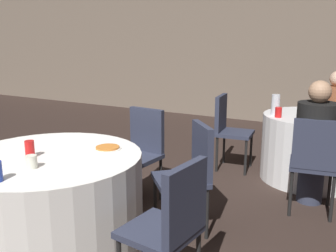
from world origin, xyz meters
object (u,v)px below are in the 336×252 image
Objects in this scene: chair_far_north at (335,118)px; person_black_shirt at (315,145)px; pizza_plate_near at (108,148)px; bottle_far at (275,105)px; table_near at (53,202)px; chair_far_west at (228,125)px; chair_far_south at (314,158)px; chair_near_north at (141,146)px; person_floral_shirt at (332,118)px; table_far at (311,148)px; chair_near_east at (172,221)px; soda_can_red at (30,149)px; chair_near_northeast at (191,168)px.

chair_far_north is 1.72m from person_black_shirt.
bottle_far reaches higher than pizza_plate_near.
table_near is at bearing -116.54° from bottle_far.
person_black_shirt is at bearing 51.27° from chair_far_west.
chair_far_north and chair_far_west have the same top height.
table_near is at bearing -146.46° from chair_far_south.
chair_near_north is 2.59m from person_floral_shirt.
person_black_shirt is (-0.04, -1.72, 0.08)m from chair_far_north.
bottle_far is at bearing 116.42° from chair_far_south.
table_far is at bearing -130.20° from chair_near_north.
chair_far_west is 2.01m from pizza_plate_near.
person_black_shirt is 0.80m from bottle_far.
chair_near_north and chair_near_east have the same top height.
chair_far_north is 7.34× the size of soda_can_red.
chair_near_northeast is 0.69m from pizza_plate_near.
chair_far_south is at bearing -12.14° from chair_near_east.
person_black_shirt is (1.60, 1.63, 0.25)m from table_near.
chair_near_northeast is (0.69, -0.34, 0.00)m from chair_near_north.
chair_far_south is at bearing 46.41° from chair_far_west.
chair_near_north is 1.21m from soda_can_red.
pizza_plate_near is (0.17, -0.74, 0.20)m from chair_near_north.
person_black_shirt is (-0.02, 0.15, 0.08)m from chair_far_south.
person_floral_shirt is at bearing 90.00° from chair_far_north.
person_black_shirt is 1.86m from pizza_plate_near.
person_black_shirt is (0.53, 1.76, 0.08)m from chair_near_east.
person_black_shirt is at bearing 90.00° from chair_far_south.
chair_far_west is 0.74× the size of person_black_shirt.
person_floral_shirt is (1.07, 0.86, 0.04)m from chair_far_west.
chair_near_east and chair_far_north have the same top height.
chair_near_north is (0.11, 1.07, 0.18)m from table_near.
soda_can_red is at bearing 72.98° from chair_far_north.
chair_far_north is at bearing -90.00° from person_floral_shirt.
person_black_shirt is (1.50, 0.56, 0.08)m from chair_near_north.
person_black_shirt is (0.81, 0.90, 0.08)m from chair_near_northeast.
table_far is at bearing 58.03° from soda_can_red.
person_black_shirt is at bearing 44.26° from pizza_plate_near.
chair_far_north is (1.64, 3.34, 0.18)m from table_near.
table_far is 0.64m from bottle_far.
chair_near_north is at bearing 80.89° from soda_can_red.
person_black_shirt is 1.04× the size of person_floral_shirt.
chair_near_north is 1.00× the size of chair_far_north.
table_near is 1.09m from chair_near_north.
chair_near_northeast is 3.90× the size of bottle_far.
bottle_far is at bearing 121.59° from person_black_shirt.
chair_far_south is at bearing -54.91° from bottle_far.
chair_near_northeast is 0.74× the size of person_black_shirt.
chair_near_north reaches higher than table_far.
chair_near_northeast is at bearing 43.41° from soda_can_red.
table_far is 1.20× the size of chair_near_northeast.
person_black_shirt is (0.12, -0.78, 0.25)m from table_far.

